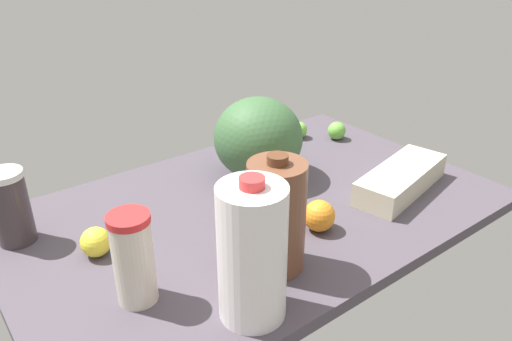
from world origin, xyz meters
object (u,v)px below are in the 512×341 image
milk_jug (252,253)px  orange_by_jug (319,216)px  shaker_bottle (11,207)px  tumbler_cup (133,258)px  lime_loose (337,131)px  orange_beside_bowl (274,204)px  watermelon (258,138)px  egg_carton (401,179)px  chocolate_milk_jug (276,216)px  lemon_near_front (96,242)px  lime_far_back (299,130)px

milk_jug → orange_by_jug: 32.60cm
shaker_bottle → tumbler_cup: bearing=-69.2°
lime_loose → orange_beside_bowl: 54.47cm
watermelon → orange_by_jug: size_ratio=3.30×
milk_jug → orange_by_jug: milk_jug is taller
milk_jug → egg_carton: size_ratio=0.87×
chocolate_milk_jug → egg_carton: bearing=6.0°
lime_loose → lemon_near_front: lemon_near_front is taller
milk_jug → egg_carton: bearing=12.6°
watermelon → lime_loose: watermelon is taller
lime_loose → orange_by_jug: 54.88cm
watermelon → egg_carton: size_ratio=0.76×
shaker_bottle → tumbler_cup: (12.87, -33.95, 0.62)cm
lemon_near_front → chocolate_milk_jug: bearing=-42.8°
lime_far_back → tumbler_cup: bearing=-152.3°
chocolate_milk_jug → shaker_bottle: chocolate_milk_jug is taller
lemon_near_front → orange_by_jug: bearing=-26.0°
milk_jug → lime_far_back: (61.54, 56.17, -10.38)cm
orange_by_jug → orange_beside_bowl: (-5.77, 9.17, 0.79)cm
milk_jug → lemon_near_front: (-15.78, 34.15, -9.86)cm
egg_carton → lime_far_back: size_ratio=5.87×
shaker_bottle → chocolate_milk_jug: bearing=-46.3°
watermelon → tumbler_cup: size_ratio=1.32×
egg_carton → milk_jug: bearing=-179.7°
chocolate_milk_jug → lime_far_back: size_ratio=4.64×
orange_by_jug → lemon_near_front: bearing=154.0°
orange_by_jug → orange_beside_bowl: orange_beside_bowl is taller
egg_carton → lime_far_back: 43.11cm
shaker_bottle → lime_far_back: (89.30, 6.12, -5.91)cm
watermelon → milk_jug: milk_jug is taller
milk_jug → tumbler_cup: (-14.89, 16.09, -3.85)cm
watermelon → shaker_bottle: watermelon is taller
orange_by_jug → orange_beside_bowl: size_ratio=0.82×
milk_jug → shaker_bottle: bearing=119.0°
orange_by_jug → watermelon: bearing=79.2°
lemon_near_front → watermelon: bearing=9.8°
lime_loose → orange_beside_bowl: orange_beside_bowl is taller
lime_far_back → milk_jug: bearing=-137.6°
chocolate_milk_jug → lime_far_back: (49.34, 47.93, -9.10)cm
lemon_near_front → milk_jug: bearing=-65.2°
chocolate_milk_jug → lime_loose: 71.10cm
orange_by_jug → egg_carton: bearing=1.2°
tumbler_cup → orange_by_jug: size_ratio=2.51×
shaker_bottle → lime_loose: (98.33, -2.20, -5.71)cm
milk_jug → chocolate_milk_jug: (12.19, 8.24, -1.28)cm
lime_loose → lime_far_back: 12.28cm
lemon_near_front → orange_beside_bowl: size_ratio=0.73×
orange_by_jug → lime_far_back: (32.94, 43.67, -0.96)cm
tumbler_cup → lime_loose: bearing=20.4°
tumbler_cup → lime_far_back: tumbler_cup is taller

